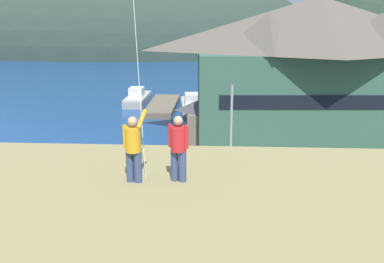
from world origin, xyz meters
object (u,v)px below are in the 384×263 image
at_px(wharf_dock, 163,106).
at_px(parked_car_front_row_end, 335,240).
at_px(parked_car_mid_row_near, 159,226).
at_px(person_companion, 178,147).
at_px(harbor_lodge, 316,65).
at_px(moored_boat_wharfside, 138,98).
at_px(moored_boat_outer_mooring, 192,105).
at_px(parked_car_mid_row_far, 179,186).
at_px(person_kite_flyer, 133,147).
at_px(storage_shed_waterside, 216,116).
at_px(parking_light_pole, 231,125).

distance_m(wharf_dock, parked_car_front_row_end, 35.10).
height_order(parked_car_mid_row_near, person_companion, person_companion).
bearing_deg(harbor_lodge, parked_car_mid_row_near, -119.65).
xyz_separation_m(moored_boat_wharfside, moored_boat_outer_mooring, (7.20, -3.96, 0.00)).
xyz_separation_m(harbor_lodge, parked_car_front_row_end, (-3.22, -21.01, -5.64)).
bearing_deg(parked_car_mid_row_far, parked_car_front_row_end, -38.21).
height_order(harbor_lodge, person_kite_flyer, harbor_lodge).
relative_size(storage_shed_waterside, moored_boat_wharfside, 0.72).
xyz_separation_m(moored_boat_wharfside, person_companion, (9.03, -43.45, 7.07)).
bearing_deg(wharf_dock, parked_car_mid_row_far, -81.05).
bearing_deg(harbor_lodge, parked_car_mid_row_far, -126.22).
bearing_deg(storage_shed_waterside, parked_car_mid_row_near, -98.45).
distance_m(moored_boat_wharfside, parking_light_pole, 28.00).
height_order(moored_boat_outer_mooring, parking_light_pole, parking_light_pole).
xyz_separation_m(moored_boat_wharfside, parked_car_mid_row_far, (7.79, -29.70, 0.34)).
bearing_deg(parked_car_front_row_end, storage_shed_waterside, 105.75).
bearing_deg(parked_car_mid_row_near, parking_light_pole, 68.14).
xyz_separation_m(wharf_dock, moored_boat_wharfside, (-3.55, 2.78, 0.37)).
bearing_deg(wharf_dock, moored_boat_outer_mooring, -17.89).
relative_size(parked_car_front_row_end, parking_light_pole, 0.65).
xyz_separation_m(parking_light_pole, person_kite_flyer, (-3.13, -18.02, 3.95)).
distance_m(parked_car_mid_row_near, parking_light_pole, 10.45).
xyz_separation_m(parked_car_mid_row_far, person_companion, (1.24, -13.76, 6.73)).
bearing_deg(parking_light_pole, wharf_dock, 108.14).
bearing_deg(harbor_lodge, person_kite_flyer, -110.63).
bearing_deg(moored_boat_wharfside, parked_car_mid_row_near, -78.23).
height_order(moored_boat_wharfside, parked_car_mid_row_far, moored_boat_wharfside).
height_order(moored_boat_wharfside, person_companion, person_companion).
xyz_separation_m(person_kite_flyer, person_companion, (1.14, 0.12, -0.02)).
relative_size(harbor_lodge, parked_car_front_row_end, 5.35).
distance_m(storage_shed_waterside, person_kite_flyer, 27.89).
xyz_separation_m(moored_boat_outer_mooring, person_kite_flyer, (0.68, -39.62, 7.08)).
distance_m(person_kite_flyer, person_companion, 1.15).
xyz_separation_m(harbor_lodge, moored_boat_wharfside, (-18.73, 14.76, -5.99)).
relative_size(storage_shed_waterside, parked_car_front_row_end, 1.29).
height_order(moored_boat_outer_mooring, parked_car_mid_row_far, moored_boat_outer_mooring).
relative_size(moored_boat_outer_mooring, person_companion, 4.71).
distance_m(wharf_dock, moored_boat_outer_mooring, 3.85).
height_order(parked_car_mid_row_far, person_kite_flyer, person_kite_flyer).
distance_m(harbor_lodge, parked_car_mid_row_near, 23.85).
height_order(moored_boat_wharfside, parked_car_mid_row_near, moored_boat_wharfside).
bearing_deg(storage_shed_waterside, parking_light_pole, -83.87).
height_order(storage_shed_waterside, person_kite_flyer, person_kite_flyer).
bearing_deg(parked_car_front_row_end, moored_boat_outer_mooring, 104.64).
bearing_deg(harbor_lodge, moored_boat_outer_mooring, 136.86).
height_order(parked_car_mid_row_far, person_companion, person_companion).
distance_m(wharf_dock, moored_boat_wharfside, 4.53).
relative_size(harbor_lodge, parked_car_mid_row_far, 5.17).
height_order(moored_boat_wharfside, parked_car_front_row_end, moored_boat_wharfside).
bearing_deg(parked_car_front_row_end, parked_car_mid_row_near, 173.95).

